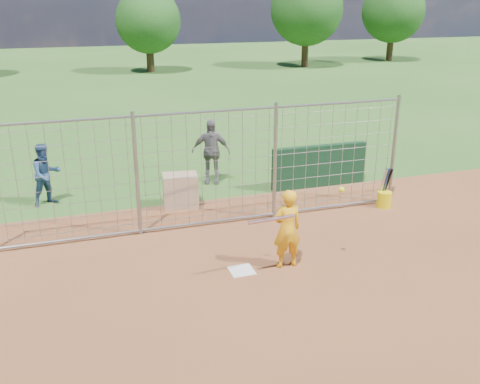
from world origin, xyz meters
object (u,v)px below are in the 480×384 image
object	(u,v)px
bystander_b	(211,152)
bystander_a	(46,174)
equipment_bin	(181,191)
bucket_with_bats	(384,197)
batter	(287,229)

from	to	relation	value
bystander_b	bystander_a	bearing A→B (deg)	-155.89
bystander_b	equipment_bin	distance (m)	1.93
equipment_bin	bystander_a	bearing A→B (deg)	166.71
bystander_a	equipment_bin	bearing A→B (deg)	-47.39
bystander_a	bystander_b	world-z (taller)	bystander_b
equipment_bin	bucket_with_bats	size ratio (longest dim) A/B	0.83
equipment_bin	bucket_with_bats	bearing A→B (deg)	-10.61
batter	bystander_a	distance (m)	6.28
batter	bystander_b	distance (m)	5.03
batter	bucket_with_bats	world-z (taller)	batter
bystander_b	equipment_bin	size ratio (longest dim) A/B	2.15
bystander_a	equipment_bin	size ratio (longest dim) A/B	1.87
bystander_a	equipment_bin	xyz separation A→B (m)	(2.97, -1.15, -0.35)
bucket_with_bats	bystander_a	bearing A→B (deg)	160.37
batter	bucket_with_bats	bearing A→B (deg)	-150.45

